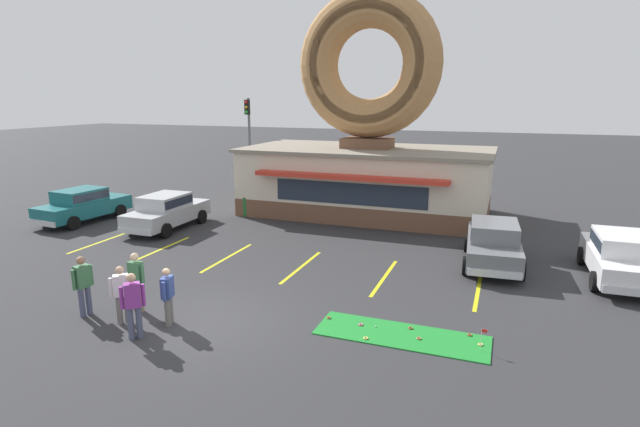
{
  "coord_description": "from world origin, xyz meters",
  "views": [
    {
      "loc": [
        7.17,
        -10.44,
        5.86
      ],
      "look_at": [
        1.36,
        5.0,
        2.0
      ],
      "focal_mm": 28.0,
      "sensor_mm": 36.0,
      "label": 1
    }
  ],
  "objects": [
    {
      "name": "ground_plane",
      "position": [
        0.0,
        0.0,
        0.0
      ],
      "size": [
        160.0,
        160.0,
        0.0
      ],
      "primitive_type": "plane",
      "color": "#2D2D30"
    },
    {
      "name": "donut_shop_building",
      "position": [
        0.53,
        13.94,
        3.74
      ],
      "size": [
        12.3,
        6.75,
        10.96
      ],
      "color": "brown",
      "rests_on": "ground"
    },
    {
      "name": "putting_mat",
      "position": [
        5.04,
        1.05,
        0.01
      ],
      "size": [
        4.31,
        1.41,
        0.03
      ],
      "primitive_type": "cube",
      "color": "#1E842D",
      "rests_on": "ground"
    },
    {
      "name": "mini_donut_near_left",
      "position": [
        3.93,
        1.21,
        0.05
      ],
      "size": [
        0.13,
        0.13,
        0.04
      ],
      "primitive_type": "torus",
      "color": "#D8667F",
      "rests_on": "putting_mat"
    },
    {
      "name": "mini_donut_near_right",
      "position": [
        5.18,
        1.48,
        0.05
      ],
      "size": [
        0.13,
        0.13,
        0.04
      ],
      "primitive_type": "torus",
      "color": "brown",
      "rests_on": "putting_mat"
    },
    {
      "name": "mini_donut_mid_left",
      "position": [
        6.93,
        1.2,
        0.05
      ],
      "size": [
        0.13,
        0.13,
        0.04
      ],
      "primitive_type": "torus",
      "color": "#E5C666",
      "rests_on": "putting_mat"
    },
    {
      "name": "mini_donut_mid_centre",
      "position": [
        6.64,
        1.62,
        0.05
      ],
      "size": [
        0.13,
        0.13,
        0.04
      ],
      "primitive_type": "torus",
      "color": "brown",
      "rests_on": "putting_mat"
    },
    {
      "name": "mini_donut_mid_right",
      "position": [
        3.0,
        1.31,
        0.05
      ],
      "size": [
        0.13,
        0.13,
        0.04
      ],
      "primitive_type": "torus",
      "color": "brown",
      "rests_on": "putting_mat"
    },
    {
      "name": "mini_donut_far_left",
      "position": [
        4.25,
        0.53,
        0.05
      ],
      "size": [
        0.13,
        0.13,
        0.04
      ],
      "primitive_type": "torus",
      "color": "#E5C666",
      "rests_on": "putting_mat"
    },
    {
      "name": "mini_donut_far_centre",
      "position": [
        5.48,
        0.98,
        0.05
      ],
      "size": [
        0.13,
        0.13,
        0.04
      ],
      "primitive_type": "torus",
      "color": "#A5724C",
      "rests_on": "putting_mat"
    },
    {
      "name": "golf_ball",
      "position": [
        4.32,
        1.23,
        0.05
      ],
      "size": [
        0.04,
        0.04,
        0.04
      ],
      "primitive_type": "sphere",
      "color": "white",
      "rests_on": "putting_mat"
    },
    {
      "name": "putting_flag_pin",
      "position": [
        6.98,
        0.95,
        0.44
      ],
      "size": [
        0.13,
        0.01,
        0.55
      ],
      "color": "silver",
      "rests_on": "putting_mat"
    },
    {
      "name": "car_grey",
      "position": [
        6.95,
        7.6,
        0.87
      ],
      "size": [
        2.19,
        4.66,
        1.6
      ],
      "color": "slate",
      "rests_on": "ground"
    },
    {
      "name": "car_white",
      "position": [
        10.86,
        7.42,
        0.87
      ],
      "size": [
        2.04,
        4.59,
        1.6
      ],
      "color": "silver",
      "rests_on": "ground"
    },
    {
      "name": "car_silver",
      "position": [
        -7.09,
        7.7,
        0.87
      ],
      "size": [
        2.03,
        4.58,
        1.6
      ],
      "color": "#B2B5BA",
      "rests_on": "ground"
    },
    {
      "name": "car_teal",
      "position": [
        -11.71,
        7.4,
        0.87
      ],
      "size": [
        2.24,
        4.68,
        1.6
      ],
      "color": "#196066",
      "rests_on": "ground"
    },
    {
      "name": "pedestrian_blue_sweater_man",
      "position": [
        -1.13,
        -1.4,
        0.95
      ],
      "size": [
        0.46,
        0.44,
        1.71
      ],
      "color": "#474C66",
      "rests_on": "ground"
    },
    {
      "name": "pedestrian_hooded_kid",
      "position": [
        -2.02,
        -0.81,
        0.87
      ],
      "size": [
        0.47,
        0.43,
        1.59
      ],
      "color": "slate",
      "rests_on": "ground"
    },
    {
      "name": "pedestrian_leather_jacket_man",
      "position": [
        -0.84,
        -0.45,
        0.86
      ],
      "size": [
        0.34,
        0.57,
        1.56
      ],
      "color": "slate",
      "rests_on": "ground"
    },
    {
      "name": "pedestrian_clipboard_woman",
      "position": [
        -3.33,
        -0.8,
        0.94
      ],
      "size": [
        0.32,
        0.58,
        1.7
      ],
      "color": "#474C66",
      "rests_on": "ground"
    },
    {
      "name": "pedestrian_beanie_man",
      "position": [
        -2.19,
        -0.04,
        0.94
      ],
      "size": [
        0.59,
        0.27,
        1.7
      ],
      "color": "#7F7056",
      "rests_on": "ground"
    },
    {
      "name": "trash_bin",
      "position": [
        -4.93,
        11.27,
        0.5
      ],
      "size": [
        0.57,
        0.57,
        0.97
      ],
      "color": "#1E662D",
      "rests_on": "ground"
    },
    {
      "name": "traffic_light_pole",
      "position": [
        -8.17,
        17.61,
        3.71
      ],
      "size": [
        0.28,
        0.47,
        5.8
      ],
      "color": "#595B60",
      "rests_on": "ground"
    },
    {
      "name": "parking_stripe_far_left",
      "position": [
        -8.34,
        5.0,
        0.0
      ],
      "size": [
        0.12,
        3.6,
        0.01
      ],
      "primitive_type": "cube",
      "color": "yellow",
      "rests_on": "ground"
    },
    {
      "name": "parking_stripe_left",
      "position": [
        -5.34,
        5.0,
        0.0
      ],
      "size": [
        0.12,
        3.6,
        0.01
      ],
      "primitive_type": "cube",
      "color": "yellow",
      "rests_on": "ground"
    },
    {
      "name": "parking_stripe_mid_left",
      "position": [
        -2.34,
        5.0,
        0.0
      ],
      "size": [
        0.12,
        3.6,
        0.01
      ],
      "primitive_type": "cube",
      "color": "yellow",
      "rests_on": "ground"
    },
    {
      "name": "parking_stripe_centre",
      "position": [
        0.66,
        5.0,
        0.0
      ],
      "size": [
        0.12,
        3.6,
        0.01
      ],
      "primitive_type": "cube",
      "color": "yellow",
      "rests_on": "ground"
    },
    {
      "name": "parking_stripe_mid_right",
      "position": [
        3.66,
        5.0,
        0.0
      ],
      "size": [
        0.12,
        3.6,
        0.01
      ],
      "primitive_type": "cube",
      "color": "yellow",
      "rests_on": "ground"
    },
    {
      "name": "parking_stripe_right",
      "position": [
        6.66,
        5.0,
        0.0
      ],
      "size": [
        0.12,
        3.6,
        0.01
      ],
      "primitive_type": "cube",
      "color": "yellow",
      "rests_on": "ground"
    }
  ]
}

